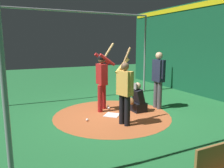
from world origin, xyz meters
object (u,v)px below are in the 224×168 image
at_px(batter, 102,76).
at_px(baseball_2, 108,106).
at_px(visitor, 125,89).
at_px(catcher, 138,100).
at_px(baseball_0, 87,120).
at_px(baseball_1, 109,108).
at_px(home_plate, 112,115).
at_px(umpire, 158,77).

distance_m(batter, baseball_2, 1.10).
bearing_deg(baseball_2, visitor, 80.46).
bearing_deg(batter, catcher, 145.66).
xyz_separation_m(batter, catcher, (-0.93, 0.63, -0.73)).
xyz_separation_m(baseball_0, baseball_1, (-1.01, -0.76, 0.00)).
distance_m(home_plate, baseball_1, 0.62).
bearing_deg(visitor, umpire, -168.62).
bearing_deg(baseball_0, umpire, -175.49).
bearing_deg(batter, home_plate, 94.41).
bearing_deg(home_plate, baseball_2, -106.76).
relative_size(home_plate, batter, 0.20).
relative_size(home_plate, umpire, 0.23).
bearing_deg(catcher, baseball_2, -51.52).
bearing_deg(baseball_1, baseball_0, 36.78).
xyz_separation_m(catcher, baseball_0, (1.72, 0.14, -0.32)).
height_order(baseball_1, baseball_2, same).
height_order(baseball_0, baseball_1, same).
distance_m(batter, baseball_1, 1.07).
height_order(batter, baseball_1, batter).
xyz_separation_m(catcher, baseball_2, (0.64, -0.81, -0.32)).
bearing_deg(umpire, batter, -18.46).
bearing_deg(baseball_2, batter, 31.51).
relative_size(visitor, baseball_2, 27.28).
distance_m(catcher, baseball_1, 0.99).
bearing_deg(umpire, baseball_2, -27.49).
bearing_deg(baseball_2, catcher, 128.48).
bearing_deg(baseball_1, batter, -5.31).
height_order(batter, baseball_0, batter).
height_order(umpire, baseball_0, umpire).
xyz_separation_m(catcher, umpire, (-0.80, -0.06, 0.68)).
height_order(catcher, visitor, visitor).
xyz_separation_m(umpire, baseball_2, (1.45, -0.75, -1.00)).
height_order(home_plate, baseball_0, baseball_0).
distance_m(home_plate, catcher, 0.95).
relative_size(batter, visitor, 1.05).
relative_size(batter, baseball_2, 28.75).
bearing_deg(baseball_0, home_plate, -169.04).
xyz_separation_m(home_plate, batter, (0.05, -0.61, 1.08)).
distance_m(batter, baseball_0, 1.53).
xyz_separation_m(catcher, visitor, (0.91, 0.81, 0.59)).
distance_m(home_plate, batter, 1.24).
xyz_separation_m(batter, baseball_1, (-0.22, 0.02, -1.05)).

